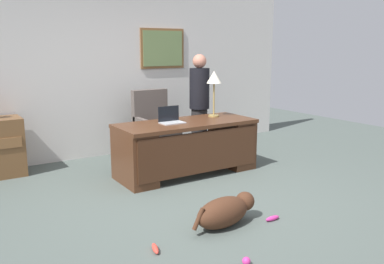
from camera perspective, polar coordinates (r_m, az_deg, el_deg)
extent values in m
plane|color=#4C5651|center=(4.95, 0.85, -9.27)|extent=(12.00, 12.00, 0.00)
cube|color=silver|center=(6.95, -11.12, 8.01)|extent=(7.00, 0.12, 2.70)
cube|color=brown|center=(7.26, -4.11, 11.47)|extent=(0.84, 0.03, 0.68)
cube|color=#687F4C|center=(7.24, -4.03, 11.47)|extent=(0.76, 0.01, 0.60)
cube|color=#4C2B19|center=(5.74, -0.79, 1.20)|extent=(1.97, 0.80, 0.05)
cube|color=#4C2B19|center=(5.45, -8.00, -3.52)|extent=(0.36, 0.74, 0.70)
cube|color=#4C2B19|center=(6.27, 5.48, -1.46)|extent=(0.36, 0.74, 0.70)
cube|color=#412415|center=(5.51, 1.25, -2.87)|extent=(1.87, 0.04, 0.56)
cube|color=#564C47|center=(6.59, -4.86, -0.61)|extent=(0.60, 0.58, 0.18)
cylinder|color=black|center=(6.65, -4.82, -2.55)|extent=(0.10, 0.10, 0.28)
cylinder|color=black|center=(6.68, -4.81, -3.51)|extent=(0.52, 0.52, 0.05)
cube|color=#564C47|center=(6.73, -5.87, 3.16)|extent=(0.60, 0.12, 0.64)
cube|color=#564C47|center=(6.44, -6.94, 0.86)|extent=(0.08, 0.50, 0.22)
cube|color=#564C47|center=(6.68, -2.91, 1.32)|extent=(0.08, 0.50, 0.22)
cylinder|color=#262323|center=(6.73, 1.01, -0.07)|extent=(0.26, 0.26, 0.80)
cylinder|color=black|center=(6.62, 1.04, 6.05)|extent=(0.32, 0.32, 0.64)
sphere|color=tan|center=(6.60, 1.05, 9.79)|extent=(0.22, 0.22, 0.22)
ellipsoid|color=#472819|center=(4.19, 4.28, -11.06)|extent=(0.67, 0.38, 0.30)
sphere|color=#472819|center=(4.39, 7.34, -9.48)|extent=(0.20, 0.20, 0.20)
cylinder|color=#472819|center=(3.99, 0.90, -11.96)|extent=(0.15, 0.06, 0.21)
cube|color=#B2B5BA|center=(5.61, -2.73, 1.29)|extent=(0.32, 0.22, 0.01)
cube|color=black|center=(5.68, -3.27, 2.56)|extent=(0.32, 0.01, 0.21)
cylinder|color=#9E8447|center=(6.17, 3.02, 2.27)|extent=(0.16, 0.16, 0.02)
cylinder|color=#9E8447|center=(6.13, 3.05, 4.56)|extent=(0.02, 0.02, 0.47)
cone|color=silver|center=(6.10, 3.08, 7.61)|extent=(0.22, 0.22, 0.18)
sphere|color=#D8338C|center=(3.59, 7.53, -17.31)|extent=(0.07, 0.07, 0.07)
ellipsoid|color=#D8338C|center=(4.44, 11.08, -11.65)|extent=(0.18, 0.05, 0.05)
ellipsoid|color=#E53F33|center=(3.79, -5.12, -15.77)|extent=(0.10, 0.20, 0.05)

